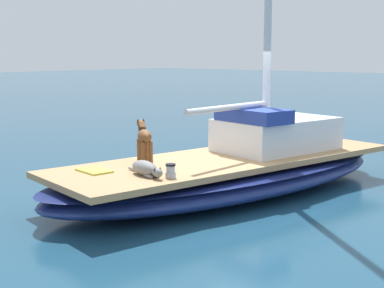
{
  "coord_description": "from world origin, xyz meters",
  "views": [
    {
      "loc": [
        6.01,
        -7.79,
        2.48
      ],
      "look_at": [
        0.0,
        -1.0,
        1.01
      ],
      "focal_mm": 52.86,
      "sensor_mm": 36.0,
      "label": 1
    }
  ],
  "objects_px": {
    "dog_brown": "(144,137)",
    "dog_grey": "(146,169)",
    "deck_towel": "(94,171)",
    "deck_winch": "(171,171)",
    "sailboat_main": "(229,175)"
  },
  "relations": [
    {
      "from": "dog_brown",
      "to": "dog_grey",
      "type": "bearing_deg",
      "value": -42.51
    },
    {
      "from": "dog_brown",
      "to": "deck_towel",
      "type": "height_order",
      "value": "dog_brown"
    },
    {
      "from": "deck_towel",
      "to": "dog_grey",
      "type": "bearing_deg",
      "value": 22.08
    },
    {
      "from": "dog_brown",
      "to": "deck_winch",
      "type": "xyz_separation_m",
      "value": [
        1.17,
        -0.59,
        -0.32
      ]
    },
    {
      "from": "dog_grey",
      "to": "dog_brown",
      "type": "bearing_deg",
      "value": 137.49
    },
    {
      "from": "sailboat_main",
      "to": "deck_winch",
      "type": "height_order",
      "value": "deck_winch"
    },
    {
      "from": "sailboat_main",
      "to": "dog_brown",
      "type": "bearing_deg",
      "value": -120.47
    },
    {
      "from": "deck_winch",
      "to": "dog_brown",
      "type": "bearing_deg",
      "value": 153.29
    },
    {
      "from": "dog_brown",
      "to": "deck_towel",
      "type": "bearing_deg",
      "value": -91.18
    },
    {
      "from": "dog_grey",
      "to": "deck_towel",
      "type": "bearing_deg",
      "value": -157.92
    },
    {
      "from": "deck_towel",
      "to": "dog_brown",
      "type": "bearing_deg",
      "value": 88.82
    },
    {
      "from": "dog_grey",
      "to": "dog_brown",
      "type": "height_order",
      "value": "dog_brown"
    },
    {
      "from": "dog_brown",
      "to": "deck_winch",
      "type": "relative_size",
      "value": 3.95
    },
    {
      "from": "sailboat_main",
      "to": "dog_brown",
      "type": "relative_size",
      "value": 9.12
    },
    {
      "from": "sailboat_main",
      "to": "deck_towel",
      "type": "xyz_separation_m",
      "value": [
        -0.8,
        -2.38,
        0.34
      ]
    }
  ]
}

